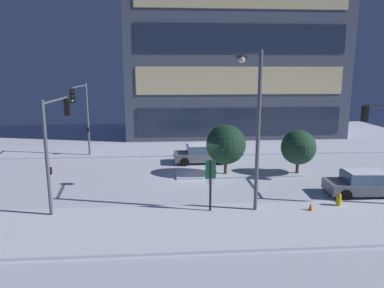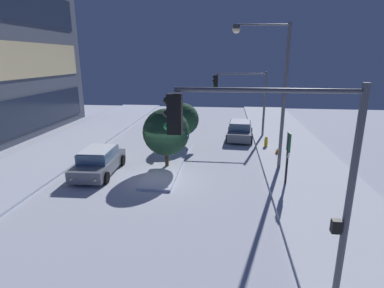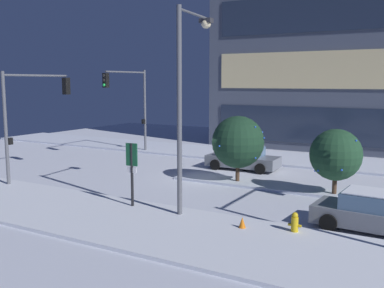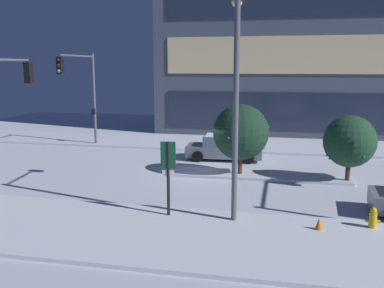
{
  "view_description": "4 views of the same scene",
  "coord_description": "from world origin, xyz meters",
  "px_view_note": "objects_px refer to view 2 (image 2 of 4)",
  "views": [
    {
      "loc": [
        -2.85,
        -24.47,
        7.44
      ],
      "look_at": [
        -1.02,
        -0.3,
        2.41
      ],
      "focal_mm": 33.4,
      "sensor_mm": 36.0,
      "label": 1
    },
    {
      "loc": [
        -16.15,
        -3.58,
        6.57
      ],
      "look_at": [
        -0.69,
        -1.8,
        2.18
      ],
      "focal_mm": 28.65,
      "sensor_mm": 36.0,
      "label": 2
    },
    {
      "loc": [
        11.11,
        -21.95,
        5.51
      ],
      "look_at": [
        -1.17,
        -0.47,
        2.05
      ],
      "focal_mm": 41.91,
      "sensor_mm": 36.0,
      "label": 3
    },
    {
      "loc": [
        3.48,
        -21.59,
        5.59
      ],
      "look_at": [
        -0.84,
        -1.26,
        1.82
      ],
      "focal_mm": 40.53,
      "sensor_mm": 36.0,
      "label": 4
    }
  ],
  "objects_px": {
    "construction_cone": "(277,152)",
    "car_near": "(240,131)",
    "traffic_light_corner_near_right": "(243,91)",
    "decorated_tree_median": "(166,132)",
    "fire_hydrant": "(266,143)",
    "decorated_tree_left_of_median": "(183,119)",
    "traffic_light_corner_near_left": "(278,159)",
    "car_far": "(99,162)",
    "parking_info_sign": "(288,152)",
    "street_lamp_arched": "(271,79)"
  },
  "relations": [
    {
      "from": "decorated_tree_left_of_median",
      "to": "construction_cone",
      "type": "height_order",
      "value": "decorated_tree_left_of_median"
    },
    {
      "from": "traffic_light_corner_near_right",
      "to": "parking_info_sign",
      "type": "bearing_deg",
      "value": 100.57
    },
    {
      "from": "car_far",
      "to": "fire_hydrant",
      "type": "bearing_deg",
      "value": 120.08
    },
    {
      "from": "parking_info_sign",
      "to": "construction_cone",
      "type": "bearing_deg",
      "value": -98.72
    },
    {
      "from": "construction_cone",
      "to": "decorated_tree_left_of_median",
      "type": "bearing_deg",
      "value": 75.21
    },
    {
      "from": "traffic_light_corner_near_left",
      "to": "fire_hydrant",
      "type": "relative_size",
      "value": 7.06
    },
    {
      "from": "decorated_tree_left_of_median",
      "to": "construction_cone",
      "type": "xyz_separation_m",
      "value": [
        -1.82,
        -6.91,
        -1.77
      ]
    },
    {
      "from": "car_near",
      "to": "traffic_light_corner_near_right",
      "type": "height_order",
      "value": "traffic_light_corner_near_right"
    },
    {
      "from": "traffic_light_corner_near_right",
      "to": "decorated_tree_median",
      "type": "distance_m",
      "value": 9.94
    },
    {
      "from": "car_near",
      "to": "parking_info_sign",
      "type": "xyz_separation_m",
      "value": [
        -9.64,
        -2.08,
        1.14
      ]
    },
    {
      "from": "decorated_tree_median",
      "to": "decorated_tree_left_of_median",
      "type": "relative_size",
      "value": 1.12
    },
    {
      "from": "traffic_light_corner_near_right",
      "to": "parking_info_sign",
      "type": "height_order",
      "value": "traffic_light_corner_near_right"
    },
    {
      "from": "car_far",
      "to": "decorated_tree_left_of_median",
      "type": "bearing_deg",
      "value": 146.28
    },
    {
      "from": "car_far",
      "to": "traffic_light_corner_near_right",
      "type": "bearing_deg",
      "value": 136.82
    },
    {
      "from": "car_far",
      "to": "street_lamp_arched",
      "type": "relative_size",
      "value": 0.55
    },
    {
      "from": "traffic_light_corner_near_right",
      "to": "fire_hydrant",
      "type": "distance_m",
      "value": 5.13
    },
    {
      "from": "street_lamp_arched",
      "to": "fire_hydrant",
      "type": "relative_size",
      "value": 9.86
    },
    {
      "from": "decorated_tree_left_of_median",
      "to": "fire_hydrant",
      "type": "bearing_deg",
      "value": -90.16
    },
    {
      "from": "parking_info_sign",
      "to": "decorated_tree_median",
      "type": "bearing_deg",
      "value": -20.95
    },
    {
      "from": "car_far",
      "to": "fire_hydrant",
      "type": "relative_size",
      "value": 5.42
    },
    {
      "from": "traffic_light_corner_near_left",
      "to": "parking_info_sign",
      "type": "relative_size",
      "value": 2.09
    },
    {
      "from": "street_lamp_arched",
      "to": "decorated_tree_median",
      "type": "relative_size",
      "value": 2.28
    },
    {
      "from": "traffic_light_corner_near_right",
      "to": "decorated_tree_median",
      "type": "height_order",
      "value": "traffic_light_corner_near_right"
    },
    {
      "from": "car_near",
      "to": "traffic_light_corner_near_left",
      "type": "relative_size",
      "value": 0.77
    },
    {
      "from": "fire_hydrant",
      "to": "parking_info_sign",
      "type": "bearing_deg",
      "value": -178.4
    },
    {
      "from": "decorated_tree_median",
      "to": "traffic_light_corner_near_right",
      "type": "bearing_deg",
      "value": -29.54
    },
    {
      "from": "street_lamp_arched",
      "to": "construction_cone",
      "type": "bearing_deg",
      "value": -117.7
    },
    {
      "from": "decorated_tree_median",
      "to": "decorated_tree_left_of_median",
      "type": "xyz_separation_m",
      "value": [
        5.2,
        -0.24,
        -0.24
      ]
    },
    {
      "from": "construction_cone",
      "to": "fire_hydrant",
      "type": "bearing_deg",
      "value": 17.15
    },
    {
      "from": "traffic_light_corner_near_right",
      "to": "parking_info_sign",
      "type": "relative_size",
      "value": 1.9
    },
    {
      "from": "car_near",
      "to": "street_lamp_arched",
      "type": "bearing_deg",
      "value": -166.43
    },
    {
      "from": "decorated_tree_left_of_median",
      "to": "car_far",
      "type": "bearing_deg",
      "value": 148.29
    },
    {
      "from": "car_far",
      "to": "decorated_tree_median",
      "type": "bearing_deg",
      "value": 107.3
    },
    {
      "from": "street_lamp_arched",
      "to": "car_far",
      "type": "bearing_deg",
      "value": 3.05
    },
    {
      "from": "construction_cone",
      "to": "parking_info_sign",
      "type": "bearing_deg",
      "value": 176.16
    },
    {
      "from": "car_near",
      "to": "car_far",
      "type": "relative_size",
      "value": 1.01
    },
    {
      "from": "decorated_tree_median",
      "to": "parking_info_sign",
      "type": "bearing_deg",
      "value": -106.07
    },
    {
      "from": "street_lamp_arched",
      "to": "construction_cone",
      "type": "height_order",
      "value": "street_lamp_arched"
    },
    {
      "from": "decorated_tree_left_of_median",
      "to": "car_near",
      "type": "bearing_deg",
      "value": -60.93
    },
    {
      "from": "fire_hydrant",
      "to": "construction_cone",
      "type": "bearing_deg",
      "value": -162.85
    },
    {
      "from": "street_lamp_arched",
      "to": "fire_hydrant",
      "type": "bearing_deg",
      "value": -103.8
    },
    {
      "from": "construction_cone",
      "to": "car_far",
      "type": "bearing_deg",
      "value": 113.27
    },
    {
      "from": "car_far",
      "to": "construction_cone",
      "type": "distance_m",
      "value": 11.92
    },
    {
      "from": "car_near",
      "to": "fire_hydrant",
      "type": "height_order",
      "value": "car_near"
    },
    {
      "from": "car_near",
      "to": "street_lamp_arched",
      "type": "height_order",
      "value": "street_lamp_arched"
    },
    {
      "from": "construction_cone",
      "to": "car_near",
      "type": "bearing_deg",
      "value": 29.51
    },
    {
      "from": "traffic_light_corner_near_right",
      "to": "fire_hydrant",
      "type": "xyz_separation_m",
      "value": [
        -3.35,
        -1.76,
        -3.46
      ]
    },
    {
      "from": "parking_info_sign",
      "to": "construction_cone",
      "type": "xyz_separation_m",
      "value": [
        5.33,
        -0.36,
        -1.58
      ]
    },
    {
      "from": "car_near",
      "to": "car_far",
      "type": "distance_m",
      "value": 12.39
    },
    {
      "from": "street_lamp_arched",
      "to": "decorated_tree_median",
      "type": "height_order",
      "value": "street_lamp_arched"
    }
  ]
}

